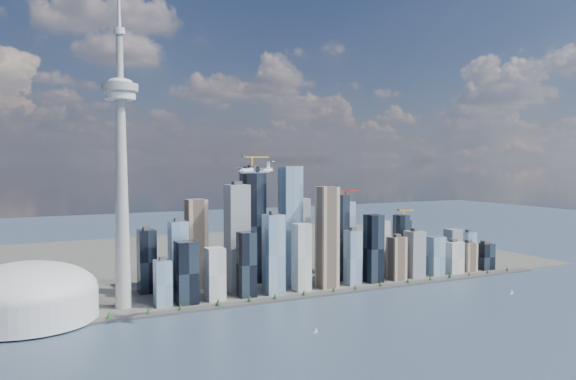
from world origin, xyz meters
name	(u,v)px	position (x,y,z in m)	size (l,w,h in m)	color
ground	(392,338)	(0.00, 0.00, 0.00)	(4000.00, 4000.00, 0.00)	#2C3B4E
seawall	(305,296)	(0.00, 250.00, 2.00)	(1100.00, 22.00, 4.00)	#383838
land	(220,257)	(0.00, 700.00, 1.50)	(1400.00, 900.00, 3.00)	#4C4C47
shoreline_trees	(305,292)	(0.00, 250.00, 8.78)	(960.53, 7.20, 8.80)	#3F2D1E
skyscraper_cluster	(311,245)	(59.62, 336.82, 76.59)	(736.00, 142.00, 247.56)	black
needle_tower	(121,163)	(-300.00, 310.00, 235.84)	(56.00, 56.00, 550.50)	gray
dome_stadium	(27,296)	(-440.00, 300.00, 39.44)	(200.00, 200.00, 86.00)	silver
airplane	(256,170)	(-140.32, 137.04, 226.10)	(67.54, 60.65, 17.38)	silver
sailboat_west	(316,331)	(-81.30, 64.45, 2.80)	(6.33, 2.62, 8.74)	white
sailboat_east	(512,292)	(345.12, 107.84, 3.04)	(6.85, 2.69, 9.46)	white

